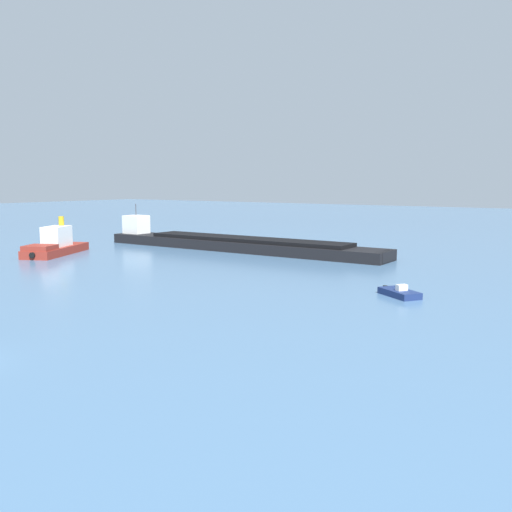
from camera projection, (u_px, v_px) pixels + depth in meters
small_motorboat at (399, 293)px, 46.97m from camera, size 4.12×3.59×1.04m
tugboat at (55, 245)px, 73.66m from camera, size 8.32×11.89×4.84m
cargo_barge at (233, 243)px, 78.55m from camera, size 43.53×5.37×5.96m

